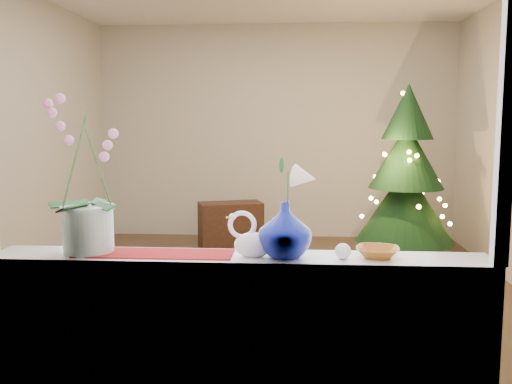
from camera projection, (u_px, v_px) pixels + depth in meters
ground at (266, 294)px, 4.97m from camera, size 5.00×5.00×0.00m
wall_back at (276, 132)px, 7.28m from camera, size 4.50×0.10×2.70m
wall_front at (236, 160)px, 2.33m from camera, size 4.50×0.10×2.70m
wall_left at (8, 138)px, 4.95m from camera, size 0.10×5.00×2.70m
window_apron at (238, 368)px, 2.48m from camera, size 2.20×0.08×0.88m
windowsill at (239, 260)px, 2.51m from camera, size 2.20×0.26×0.04m
window_frame at (236, 74)px, 2.31m from camera, size 2.22×0.06×1.60m
runner at (154, 253)px, 2.54m from camera, size 0.70×0.20×0.01m
orchid_pot at (86, 174)px, 2.52m from camera, size 0.26×0.26×0.71m
swan at (253, 235)px, 2.48m from camera, size 0.25×0.17×0.19m
blue_vase at (285, 226)px, 2.46m from camera, size 0.29×0.29×0.28m
lily at (285, 170)px, 2.43m from camera, size 0.15×0.09×0.21m
paperweight at (343, 251)px, 2.44m from camera, size 0.07×0.07×0.07m
amber_dish at (377, 253)px, 2.47m from camera, size 0.19×0.19×0.04m
xmas_tree at (406, 174)px, 6.00m from camera, size 1.31×1.31×1.88m
side_table at (231, 225)px, 6.71m from camera, size 0.80×0.58×0.54m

